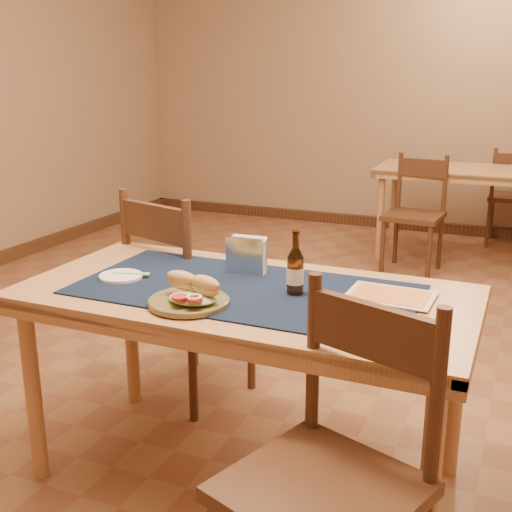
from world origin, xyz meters
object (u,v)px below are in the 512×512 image
at_px(back_table, 469,178).
at_px(beer_bottle, 295,271).
at_px(main_table, 245,312).
at_px(chair_main_far, 184,292).
at_px(chair_main_near, 332,475).
at_px(sandwich_plate, 191,296).
at_px(napkin_holder, 246,256).

xyz_separation_m(back_table, beer_bottle, (-0.25, -3.43, 0.17)).
relative_size(main_table, chair_main_far, 1.60).
bearing_deg(back_table, chair_main_far, -107.79).
relative_size(chair_main_far, chair_main_near, 1.03).
height_order(chair_main_near, beer_bottle, beer_bottle).
relative_size(back_table, chair_main_near, 1.50).
bearing_deg(sandwich_plate, chair_main_far, 121.44).
relative_size(main_table, napkin_holder, 9.77).
relative_size(chair_main_near, beer_bottle, 4.32).
bearing_deg(chair_main_far, main_table, -42.27).
distance_m(chair_main_near, beer_bottle, 0.76).
bearing_deg(napkin_holder, beer_bottle, -31.58).
bearing_deg(beer_bottle, napkin_holder, 148.42).
bearing_deg(sandwich_plate, napkin_holder, 86.34).
distance_m(chair_main_far, beer_bottle, 0.89).
bearing_deg(chair_main_near, beer_bottle, 118.37).
bearing_deg(beer_bottle, sandwich_plate, -139.33).
relative_size(chair_main_near, sandwich_plate, 3.57).
distance_m(main_table, back_table, 3.47).
relative_size(main_table, beer_bottle, 7.15).
height_order(back_table, napkin_holder, napkin_holder).
bearing_deg(chair_main_far, napkin_holder, -33.46).
bearing_deg(napkin_holder, chair_main_near, -52.62).
distance_m(sandwich_plate, napkin_holder, 0.40).
xyz_separation_m(sandwich_plate, napkin_holder, (0.03, 0.40, 0.04)).
xyz_separation_m(chair_main_far, sandwich_plate, (0.42, -0.69, 0.26)).
height_order(main_table, napkin_holder, napkin_holder).
height_order(beer_bottle, napkin_holder, beer_bottle).
relative_size(back_table, chair_main_far, 1.45).
bearing_deg(main_table, napkin_holder, 112.31).
bearing_deg(chair_main_near, sandwich_plate, 149.09).
bearing_deg(chair_main_far, chair_main_near, -45.74).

